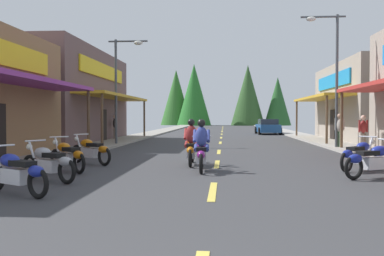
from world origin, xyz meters
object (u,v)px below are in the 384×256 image
Objects in this scene: motorcycle_parked_right_4 at (359,155)px; motorcycle_parked_left_2 at (67,155)px; streetlamp_right at (330,63)px; pedestrian_waiting at (339,128)px; motorcycle_parked_left_3 at (91,150)px; pedestrian_by_shop at (115,126)px; parked_car_curbside at (268,127)px; motorcycle_parked_left_0 at (16,172)px; motorcycle_parked_left_1 at (48,162)px; rider_cruising_lead at (201,149)px; streetlamp_left at (122,76)px; motorcycle_parked_right_3 at (374,160)px; pedestrian_browsing at (363,130)px; rider_cruising_trailing at (191,146)px.

motorcycle_parked_right_4 and motorcycle_parked_left_2 have the same top height.
streetlamp_right is 3.74× the size of pedestrian_waiting.
pedestrian_by_shop reaches higher than motorcycle_parked_left_3.
parked_car_curbside is (11.50, 11.13, -0.32)m from pedestrian_by_shop.
motorcycle_parked_left_3 is at bearing -86.08° from pedestrian_by_shop.
motorcycle_parked_left_0 is 1.01× the size of motorcycle_parked_left_1.
rider_cruising_lead is 1.19× the size of pedestrian_waiting.
parked_car_curbside is at bearing 58.99° from streetlamp_left.
motorcycle_parked_left_2 is at bearing 94.34° from rider_cruising_lead.
pedestrian_waiting is (0.46, -0.05, -3.29)m from streetlamp_right.
rider_cruising_lead is (-5.96, -9.07, -3.68)m from streetlamp_right.
motorcycle_parked_left_0 is at bearing 170.20° from motorcycle_parked_right_3.
streetlamp_right is 9.52m from motorcycle_parked_right_4.
motorcycle_parked_left_0 is at bearing -70.56° from pedestrian_browsing.
motorcycle_parked_left_0 is at bearing 15.76° from pedestrian_waiting.
motorcycle_parked_left_1 is (-8.52, -2.83, 0.00)m from motorcycle_parked_right_4.
pedestrian_waiting is at bearing -94.62° from motorcycle_parked_left_2.
motorcycle_parked_left_2 is 0.76× the size of rider_cruising_trailing.
rider_cruising_trailing is (-5.20, 1.14, 0.17)m from motorcycle_parked_right_4.
pedestrian_browsing reaches higher than motorcycle_parked_right_3.
motorcycle_parked_left_2 is 0.37× the size of parked_car_curbside.
pedestrian_by_shop is at bearing 109.03° from streetlamp_left.
streetlamp_left reaches higher than pedestrian_by_shop.
parked_car_curbside is (9.74, 16.21, -3.23)m from streetlamp_left.
motorcycle_parked_right_3 is 5.78m from rider_cruising_trailing.
pedestrian_browsing is at bearing -105.72° from motorcycle_parked_left_1.
pedestrian_by_shop reaches higher than motorcycle_parked_right_4.
motorcycle_parked_left_0 is 5.61m from rider_cruising_lead.
pedestrian_browsing is (7.62, 6.20, 0.34)m from rider_cruising_trailing.
motorcycle_parked_left_2 is 16.70m from pedestrian_by_shop.
pedestrian_browsing is at bearing -46.27° from streetlamp_right.
motorcycle_parked_left_1 is at bearing 139.78° from motorcycle_parked_left_2.
parked_car_curbside is (8.66, 27.58, 0.20)m from motorcycle_parked_left_2.
streetlamp_left is at bearing -41.55° from motorcycle_parked_left_2.
motorcycle_parked_right_4 is 0.36× the size of parked_car_curbside.
motorcycle_parked_left_3 is at bearing -49.45° from motorcycle_parked_left_2.
rider_cruising_lead is at bearing -65.12° from streetlamp_left.
rider_cruising_lead is at bearing -166.28° from motorcycle_parked_left_3.
motorcycle_parked_right_4 is 0.92× the size of pedestrian_by_shop.
motorcycle_parked_left_0 is at bearing 124.47° from motorcycle_parked_left_1.
pedestrian_browsing is (7.19, 7.78, 0.34)m from rider_cruising_lead.
motorcycle_parked_left_3 is 0.85× the size of rider_cruising_lead.
motorcycle_parked_right_3 is 8.96m from motorcycle_parked_left_3.
motorcycle_parked_right_3 is 20.63m from pedestrian_by_shop.
motorcycle_parked_left_0 is 1.06× the size of pedestrian_waiting.
parked_car_curbside is at bearing 45.50° from motorcycle_parked_right_4.
pedestrian_browsing reaches higher than parked_car_curbside.
rider_cruising_trailing reaches higher than motorcycle_parked_left_2.
motorcycle_parked_left_1 is at bearing 11.21° from pedestrian_waiting.
streetlamp_right is at bearing -93.17° from motorcycle_parked_left_2.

